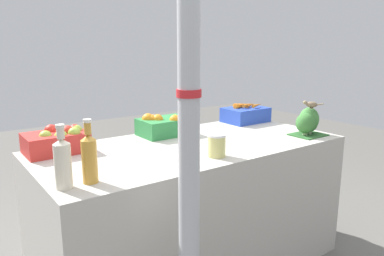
{
  "coord_description": "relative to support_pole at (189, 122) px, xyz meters",
  "views": [
    {
      "loc": [
        -1.3,
        -1.8,
        1.42
      ],
      "look_at": [
        0.0,
        0.0,
        0.92
      ],
      "focal_mm": 35.0,
      "sensor_mm": 36.0,
      "label": 1
    }
  ],
  "objects": [
    {
      "name": "market_table",
      "position": [
        0.5,
        0.67,
        -0.72
      ],
      "size": [
        1.87,
        0.88,
        0.82
      ],
      "primitive_type": "cube",
      "color": "#B7B2A8",
      "rests_on": "ground_plane"
    },
    {
      "name": "juice_bottle_amber",
      "position": [
        -0.25,
        0.4,
        -0.19
      ],
      "size": [
        0.07,
        0.07,
        0.29
      ],
      "color": "gold",
      "rests_on": "market_table"
    },
    {
      "name": "pickle_jar",
      "position": [
        0.45,
        0.38,
        -0.24
      ],
      "size": [
        0.1,
        0.1,
        0.13
      ],
      "color": "#D1CC75",
      "rests_on": "market_table"
    },
    {
      "name": "apple_crate",
      "position": [
        -0.22,
        0.97,
        -0.23
      ],
      "size": [
        0.33,
        0.24,
        0.15
      ],
      "color": "red",
      "rests_on": "market_table"
    },
    {
      "name": "carrot_crate",
      "position": [
        1.24,
        0.97,
        -0.25
      ],
      "size": [
        0.33,
        0.24,
        0.15
      ],
      "color": "#2847B7",
      "rests_on": "market_table"
    },
    {
      "name": "orange_crate",
      "position": [
        0.48,
        0.97,
        -0.24
      ],
      "size": [
        0.33,
        0.24,
        0.15
      ],
      "color": "#2D8442",
      "rests_on": "market_table"
    },
    {
      "name": "sparrow_bird",
      "position": [
        1.27,
        0.39,
        -0.1
      ],
      "size": [
        0.09,
        0.11,
        0.05
      ],
      "rotation": [
        0.0,
        0.0,
        2.25
      ],
      "color": "#4C3D2D",
      "rests_on": "broccoli_pile"
    },
    {
      "name": "juice_bottle_cloudy",
      "position": [
        -0.37,
        0.4,
        -0.19
      ],
      "size": [
        0.07,
        0.07,
        0.28
      ],
      "color": "beige",
      "rests_on": "market_table"
    },
    {
      "name": "broccoli_pile",
      "position": [
        1.27,
        0.41,
        -0.22
      ],
      "size": [
        0.22,
        0.19,
        0.18
      ],
      "color": "#2D602D",
      "rests_on": "market_table"
    },
    {
      "name": "support_pole",
      "position": [
        0.0,
        0.0,
        0.0
      ],
      "size": [
        0.09,
        0.09,
        2.26
      ],
      "color": "#B7BABF",
      "rests_on": "ground_plane"
    }
  ]
}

